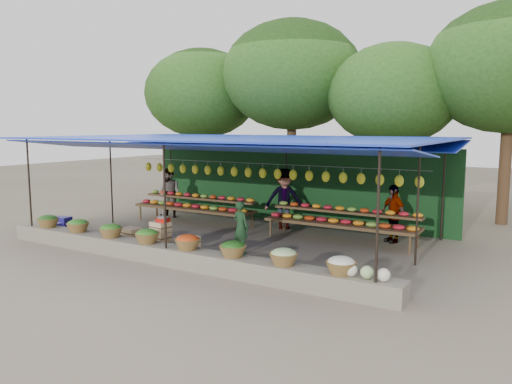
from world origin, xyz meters
The scene contains 16 objects.
ground centered at (0.00, 0.00, 0.00)m, with size 60.00×60.00×0.00m, color #665C4B.
stone_curb centered at (0.00, -2.75, 0.20)m, with size 10.60×0.55×0.40m, color #696554.
stall_canopy centered at (0.00, 0.07, 2.67)m, with size 10.80×6.60×2.82m.
produce_baskets centered at (-0.10, -2.75, 0.56)m, with size 8.98×0.58×0.34m.
netting_backdrop centered at (0.00, 3.15, 1.25)m, with size 10.60×0.06×2.50m, color #17411D.
tree_row centered at (0.50, 6.09, 4.70)m, with size 16.51×5.50×7.12m.
fruit_table_left centered at (-2.49, 1.35, 0.61)m, with size 4.21×0.95×0.93m.
fruit_table_right centered at (2.51, 1.35, 0.61)m, with size 4.21×0.95×0.93m.
crate_counter centered at (-0.94, -2.06, 0.31)m, with size 2.39×0.40×0.77m.
weighing_scale centered at (-0.82, -2.06, 0.84)m, with size 0.29×0.29×0.31m.
vendor_seated centered at (0.84, -1.10, 0.65)m, with size 0.48×0.31×1.31m, color #1B3B1E.
customer_left centered at (-3.90, 1.76, 0.84)m, with size 0.82×0.64×1.69m, color slate.
customer_mid centered at (0.38, 2.06, 0.92)m, with size 1.19×0.69×1.85m, color slate.
customer_right centered at (3.71, 1.99, 0.78)m, with size 0.92×0.38×1.57m, color slate.
blue_crate_front centered at (-5.07, -2.05, 0.16)m, with size 0.54×0.39×0.32m, color navy.
blue_crate_back centered at (-5.68, -1.27, 0.16)m, with size 0.53×0.38×0.32m, color navy.
Camera 1 is at (7.35, -11.20, 3.11)m, focal length 35.00 mm.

